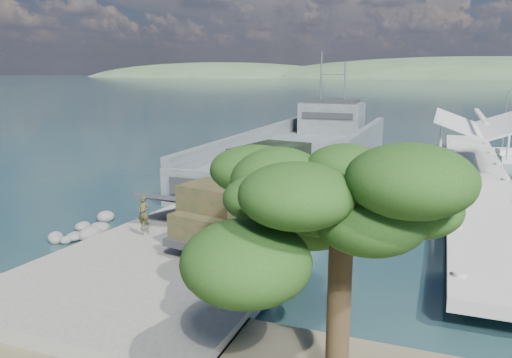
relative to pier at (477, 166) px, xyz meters
name	(u,v)px	position (x,y,z in m)	size (l,w,h in m)	color
ground	(198,251)	(-13.00, -18.77, -1.60)	(1400.00, 1400.00, 0.00)	#19313C
boat_ramp	(188,253)	(-13.00, -19.77, -1.35)	(10.00, 18.00, 0.50)	slate
shoreline_rocks	(97,233)	(-19.20, -18.27, -1.60)	(3.20, 5.60, 0.90)	#565653
distant_headlands	(487,79)	(37.00, 541.23, -1.60)	(1000.00, 240.00, 48.00)	#33472C
pier	(477,166)	(0.00, 0.00, 0.00)	(6.40, 44.00, 6.10)	#A8A89E
landing_craft	(304,157)	(-13.79, 3.16, -0.69)	(9.85, 37.62, 11.14)	#40494C
military_truck	(254,193)	(-10.89, -16.83, 0.97)	(4.43, 9.32, 4.16)	black
soldier	(144,221)	(-15.66, -19.14, -0.29)	(0.59, 0.39, 1.62)	#212E19
sailboat_far	(502,155)	(3.03, 13.86, -1.24)	(2.70, 5.76, 6.76)	silver
overhang_tree	(326,199)	(-5.07, -27.19, 3.73)	(7.32, 6.74, 6.65)	black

